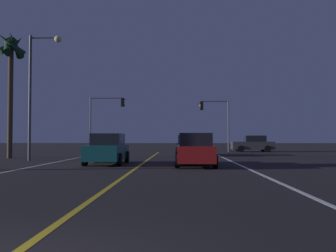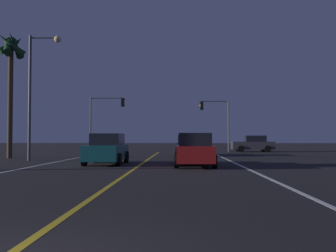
% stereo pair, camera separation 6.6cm
% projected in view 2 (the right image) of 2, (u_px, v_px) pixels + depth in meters
% --- Properties ---
extents(lane_edge_right, '(0.16, 40.20, 0.01)m').
position_uv_depth(lane_edge_right, '(247.00, 169.00, 17.42)').
color(lane_edge_right, silver).
rests_on(lane_edge_right, ground).
extents(lane_edge_left, '(0.16, 40.20, 0.01)m').
position_uv_depth(lane_edge_left, '(25.00, 168.00, 17.75)').
color(lane_edge_left, silver).
rests_on(lane_edge_left, ground).
extents(lane_center_divider, '(0.16, 40.20, 0.01)m').
position_uv_depth(lane_center_divider, '(135.00, 168.00, 17.58)').
color(lane_center_divider, gold).
rests_on(lane_center_divider, ground).
extents(car_oncoming, '(2.02, 4.30, 1.70)m').
position_uv_depth(car_oncoming, '(107.00, 149.00, 20.40)').
color(car_oncoming, black).
rests_on(car_oncoming, ground).
extents(car_lead_same_lane, '(2.02, 4.30, 1.70)m').
position_uv_depth(car_lead_same_lane, '(194.00, 150.00, 18.85)').
color(car_lead_same_lane, black).
rests_on(car_lead_same_lane, ground).
extents(car_ahead_far, '(2.02, 4.30, 1.70)m').
position_uv_depth(car_ahead_far, '(188.00, 146.00, 30.48)').
color(car_ahead_far, black).
rests_on(car_ahead_far, ground).
extents(car_crossing_side, '(4.30, 2.02, 1.70)m').
position_uv_depth(car_crossing_side, '(253.00, 144.00, 38.41)').
color(car_crossing_side, black).
rests_on(car_crossing_side, ground).
extents(traffic_light_near_right, '(3.07, 0.36, 5.31)m').
position_uv_depth(traffic_light_near_right, '(214.00, 114.00, 38.11)').
color(traffic_light_near_right, '#4C4C51').
rests_on(traffic_light_near_right, ground).
extents(traffic_light_near_left, '(3.70, 0.36, 5.68)m').
position_uv_depth(traffic_light_near_left, '(107.00, 111.00, 38.47)').
color(traffic_light_near_left, '#4C4C51').
rests_on(traffic_light_near_left, ground).
extents(street_lamp_left_mid, '(2.08, 0.44, 8.05)m').
position_uv_depth(street_lamp_left_mid, '(37.00, 81.00, 23.54)').
color(street_lamp_left_mid, '#4C4C51').
rests_on(street_lamp_left_mid, ground).
extents(palm_tree_left_mid, '(2.18, 2.23, 9.12)m').
position_uv_depth(palm_tree_left_mid, '(11.00, 57.00, 26.56)').
color(palm_tree_left_mid, '#473826').
rests_on(palm_tree_left_mid, ground).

